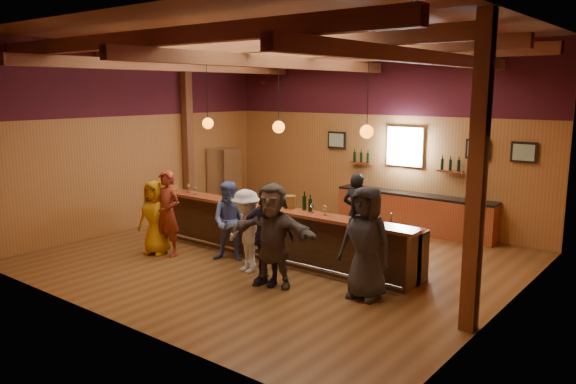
# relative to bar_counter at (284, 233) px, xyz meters

# --- Properties ---
(room) EXTENTS (9.04, 9.00, 4.52)m
(room) POSITION_rel_bar_counter_xyz_m (-0.02, -0.09, 2.69)
(room) COLOR brown
(room) RESTS_ON ground
(bar_counter) EXTENTS (6.30, 1.07, 1.11)m
(bar_counter) POSITION_rel_bar_counter_xyz_m (0.00, 0.00, 0.00)
(bar_counter) COLOR black
(bar_counter) RESTS_ON ground
(back_bar_cabinet) EXTENTS (4.00, 0.52, 0.95)m
(back_bar_cabinet) POSITION_rel_bar_counter_xyz_m (1.18, 3.57, -0.05)
(back_bar_cabinet) COLOR maroon
(back_bar_cabinet) RESTS_ON ground
(window) EXTENTS (0.95, 0.09, 0.95)m
(window) POSITION_rel_bar_counter_xyz_m (0.78, 3.80, 1.53)
(window) COLOR silver
(window) RESTS_ON room
(framed_pictures) EXTENTS (5.35, 0.05, 0.45)m
(framed_pictures) POSITION_rel_bar_counter_xyz_m (1.65, 3.79, 1.58)
(framed_pictures) COLOR black
(framed_pictures) RESTS_ON room
(wine_shelves) EXTENTS (3.00, 0.18, 0.30)m
(wine_shelves) POSITION_rel_bar_counter_xyz_m (0.78, 3.73, 1.10)
(wine_shelves) COLOR maroon
(wine_shelves) RESTS_ON room
(pendant_lights) EXTENTS (4.24, 0.24, 1.37)m
(pendant_lights) POSITION_rel_bar_counter_xyz_m (-0.02, -0.15, 2.19)
(pendant_lights) COLOR black
(pendant_lights) RESTS_ON room
(stainless_fridge) EXTENTS (0.70, 0.70, 1.80)m
(stainless_fridge) POSITION_rel_bar_counter_xyz_m (-4.12, 2.45, 0.38)
(stainless_fridge) COLOR silver
(stainless_fridge) RESTS_ON ground
(customer_orange) EXTENTS (0.87, 0.69, 1.57)m
(customer_orange) POSITION_rel_bar_counter_xyz_m (-2.28, -1.49, 0.26)
(customer_orange) COLOR #C58612
(customer_orange) RESTS_ON ground
(customer_redvest) EXTENTS (0.70, 0.50, 1.80)m
(customer_redvest) POSITION_rel_bar_counter_xyz_m (-1.98, -1.41, 0.38)
(customer_redvest) COLOR maroon
(customer_redvest) RESTS_ON ground
(customer_denim) EXTENTS (0.98, 0.91, 1.63)m
(customer_denim) POSITION_rel_bar_counter_xyz_m (-0.71, -0.84, 0.29)
(customer_denim) COLOR #4E5F9D
(customer_denim) RESTS_ON ground
(customer_white) EXTENTS (1.15, 0.83, 1.60)m
(customer_white) POSITION_rel_bar_counter_xyz_m (0.04, -1.19, 0.28)
(customer_white) COLOR beige
(customer_white) RESTS_ON ground
(customer_navy) EXTENTS (1.12, 0.71, 1.77)m
(customer_navy) POSITION_rel_bar_counter_xyz_m (0.76, -1.48, 0.37)
(customer_navy) COLOR #211A35
(customer_navy) RESTS_ON ground
(customer_brown) EXTENTS (1.80, 1.04, 1.85)m
(customer_brown) POSITION_rel_bar_counter_xyz_m (0.92, -1.48, 0.40)
(customer_brown) COLOR #4D443D
(customer_brown) RESTS_ON ground
(customer_dark) EXTENTS (0.94, 0.63, 1.90)m
(customer_dark) POSITION_rel_bar_counter_xyz_m (2.50, -0.99, 0.43)
(customer_dark) COLOR #242427
(customer_dark) RESTS_ON ground
(bartender) EXTENTS (0.67, 0.47, 1.73)m
(bartender) POSITION_rel_bar_counter_xyz_m (1.04, 1.14, 0.34)
(bartender) COLOR black
(bartender) RESTS_ON ground
(ice_bucket) EXTENTS (0.23, 0.23, 0.25)m
(ice_bucket) POSITION_rel_bar_counter_xyz_m (0.31, -0.20, 0.72)
(ice_bucket) COLOR brown
(ice_bucket) RESTS_ON bar_counter
(bottle_a) EXTENTS (0.07, 0.07, 0.33)m
(bottle_a) POSITION_rel_bar_counter_xyz_m (0.80, -0.20, 0.72)
(bottle_a) COLOR black
(bottle_a) RESTS_ON bar_counter
(bottle_b) EXTENTS (0.08, 0.08, 0.38)m
(bottle_b) POSITION_rel_bar_counter_xyz_m (0.64, -0.17, 0.73)
(bottle_b) COLOR black
(bottle_b) RESTS_ON bar_counter
(glass_a) EXTENTS (0.09, 0.09, 0.19)m
(glass_a) POSITION_rel_bar_counter_xyz_m (-2.57, -0.28, 0.73)
(glass_a) COLOR silver
(glass_a) RESTS_ON bar_counter
(glass_b) EXTENTS (0.08, 0.08, 0.18)m
(glass_b) POSITION_rel_bar_counter_xyz_m (-2.26, -0.37, 0.72)
(glass_b) COLOR silver
(glass_b) RESTS_ON bar_counter
(glass_c) EXTENTS (0.08, 0.08, 0.17)m
(glass_c) POSITION_rel_bar_counter_xyz_m (-1.35, -0.23, 0.71)
(glass_c) COLOR silver
(glass_c) RESTS_ON bar_counter
(glass_d) EXTENTS (0.07, 0.07, 0.17)m
(glass_d) POSITION_rel_bar_counter_xyz_m (-1.13, -0.30, 0.71)
(glass_d) COLOR silver
(glass_d) RESTS_ON bar_counter
(glass_e) EXTENTS (0.09, 0.09, 0.20)m
(glass_e) POSITION_rel_bar_counter_xyz_m (-0.53, -0.26, 0.73)
(glass_e) COLOR silver
(glass_e) RESTS_ON bar_counter
(glass_f) EXTENTS (0.08, 0.08, 0.18)m
(glass_f) POSITION_rel_bar_counter_xyz_m (0.90, -0.27, 0.72)
(glass_f) COLOR silver
(glass_f) RESTS_ON bar_counter
(glass_g) EXTENTS (0.08, 0.08, 0.19)m
(glass_g) POSITION_rel_bar_counter_xyz_m (1.20, -0.29, 0.72)
(glass_g) COLOR silver
(glass_g) RESTS_ON bar_counter
(glass_h) EXTENTS (0.09, 0.09, 0.20)m
(glass_h) POSITION_rel_bar_counter_xyz_m (2.12, -0.33, 0.73)
(glass_h) COLOR silver
(glass_h) RESTS_ON bar_counter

